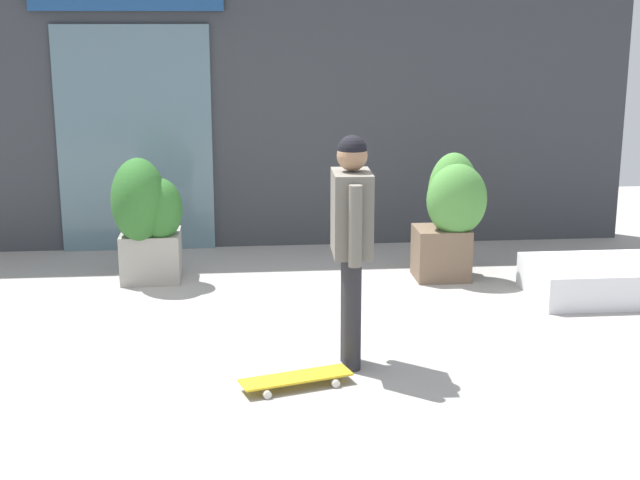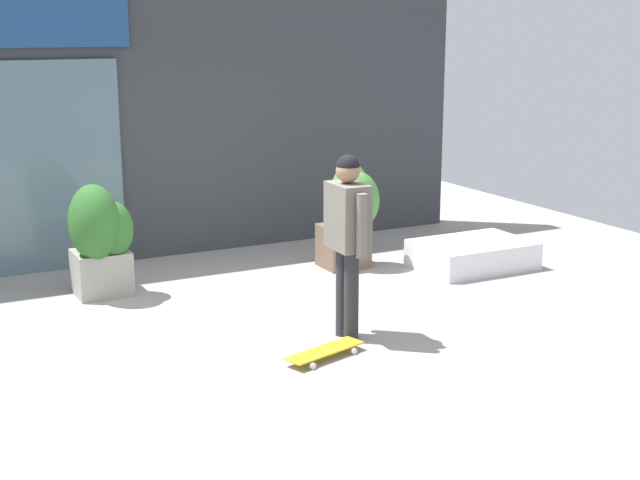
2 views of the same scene
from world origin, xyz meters
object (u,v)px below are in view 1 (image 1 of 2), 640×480
Objects in this scene: skateboard at (296,378)px; planter_box_left at (451,212)px; skateboarder at (352,228)px; planter_box_right at (147,218)px.

planter_box_left is (1.62, 2.45, 0.58)m from skateboard.
skateboarder reaches higher than skateboard.
skateboard is 2.99m from planter_box_left.
planter_box_right is at bearing 177.13° from planter_box_left.
skateboard is (-0.41, -0.36, -0.94)m from skateboarder.
skateboarder is at bearing -54.19° from planter_box_right.
planter_box_right is (-1.20, 2.59, 0.55)m from skateboard.
planter_box_left is at bearing -2.87° from planter_box_right.
planter_box_left reaches higher than planter_box_right.
skateboarder is 2.78m from planter_box_right.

